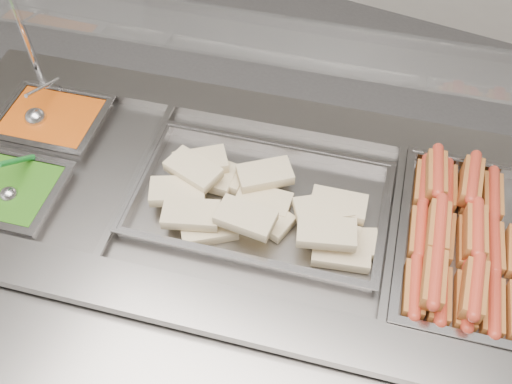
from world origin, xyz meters
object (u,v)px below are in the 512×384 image
at_px(steam_counter, 242,275).
at_px(pan_hotdogs, 464,249).
at_px(ladle, 37,117).
at_px(serving_spoon, 11,189).
at_px(sneeze_guard, 258,38).
at_px(pan_wraps, 259,203).

xyz_separation_m(steam_counter, pan_hotdogs, (0.57, 0.11, 0.38)).
height_order(pan_hotdogs, ladle, ladle).
xyz_separation_m(ladle, serving_spoon, (0.11, -0.24, 0.00)).
height_order(sneeze_guard, ladle, sneeze_guard).
bearing_deg(steam_counter, pan_hotdogs, 11.32).
bearing_deg(steam_counter, serving_spoon, -154.99).
relative_size(pan_hotdogs, pan_wraps, 0.81).
height_order(steam_counter, pan_wraps, pan_wraps).
relative_size(steam_counter, serving_spoon, 11.58).
bearing_deg(pan_wraps, pan_hotdogs, 11.32).
bearing_deg(serving_spoon, steam_counter, 25.01).
distance_m(pan_hotdogs, ladle, 1.22).
bearing_deg(steam_counter, pan_wraps, 11.32).
height_order(steam_counter, ladle, ladle).
xyz_separation_m(pan_wraps, ladle, (-0.70, -0.02, 0.03)).
bearing_deg(pan_hotdogs, ladle, -174.38).
relative_size(steam_counter, pan_hotdogs, 3.31).
bearing_deg(sneeze_guard, steam_counter, -78.68).
relative_size(steam_counter, pan_wraps, 2.69).
xyz_separation_m(pan_wraps, serving_spoon, (-0.59, -0.26, 0.03)).
bearing_deg(serving_spoon, pan_wraps, 23.84).
bearing_deg(serving_spoon, sneeze_guard, 42.25).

